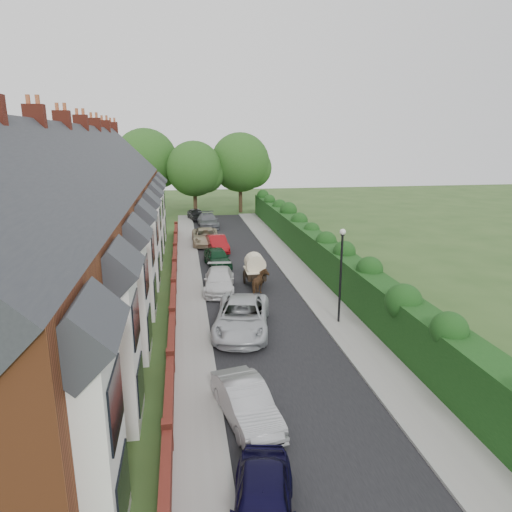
# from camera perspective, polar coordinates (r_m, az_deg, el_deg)

# --- Properties ---
(ground) EXTENTS (140.00, 140.00, 0.00)m
(ground) POSITION_cam_1_polar(r_m,az_deg,el_deg) (20.69, 4.84, -13.27)
(ground) COLOR #2D4C1E
(ground) RESTS_ON ground
(road) EXTENTS (6.00, 58.00, 0.02)m
(road) POSITION_cam_1_polar(r_m,az_deg,el_deg) (30.57, -1.04, -3.78)
(road) COLOR black
(road) RESTS_ON ground
(pavement_hedge_side) EXTENTS (2.20, 58.00, 0.12)m
(pavement_hedge_side) POSITION_cam_1_polar(r_m,az_deg,el_deg) (31.36, 6.41, -3.30)
(pavement_hedge_side) COLOR #999791
(pavement_hedge_side) RESTS_ON ground
(pavement_house_side) EXTENTS (1.70, 58.00, 0.12)m
(pavement_house_side) POSITION_cam_1_polar(r_m,az_deg,el_deg) (30.28, -8.29, -4.02)
(pavement_house_side) COLOR #999791
(pavement_house_side) RESTS_ON ground
(kerb_hedge_side) EXTENTS (0.18, 58.00, 0.13)m
(kerb_hedge_side) POSITION_cam_1_polar(r_m,az_deg,el_deg) (31.11, 4.54, -3.39)
(kerb_hedge_side) COLOR gray
(kerb_hedge_side) RESTS_ON ground
(kerb_house_side) EXTENTS (0.18, 58.00, 0.13)m
(kerb_house_side) POSITION_cam_1_polar(r_m,az_deg,el_deg) (30.29, -6.77, -3.95)
(kerb_house_side) COLOR gray
(kerb_house_side) RESTS_ON ground
(hedge) EXTENTS (2.10, 58.00, 2.85)m
(hedge) POSITION_cam_1_polar(r_m,az_deg,el_deg) (31.45, 9.65, -0.44)
(hedge) COLOR #123912
(hedge) RESTS_ON ground
(terrace_row) EXTENTS (9.05, 40.50, 11.50)m
(terrace_row) POSITION_cam_1_polar(r_m,az_deg,el_deg) (28.87, -21.63, 3.23)
(terrace_row) COLOR brown
(terrace_row) RESTS_ON ground
(garden_wall_row) EXTENTS (0.35, 40.35, 1.10)m
(garden_wall_row) POSITION_cam_1_polar(r_m,az_deg,el_deg) (29.21, -10.24, -3.98)
(garden_wall_row) COLOR maroon
(garden_wall_row) RESTS_ON ground
(lamppost) EXTENTS (0.32, 0.32, 5.16)m
(lamppost) POSITION_cam_1_polar(r_m,az_deg,el_deg) (24.00, 10.60, -1.01)
(lamppost) COLOR black
(lamppost) RESTS_ON ground
(tree_far_left) EXTENTS (7.14, 6.80, 9.29)m
(tree_far_left) POSITION_cam_1_polar(r_m,az_deg,el_deg) (57.96, -7.39, 10.60)
(tree_far_left) COLOR #332316
(tree_far_left) RESTS_ON ground
(tree_far_right) EXTENTS (7.98, 7.60, 10.31)m
(tree_far_right) POSITION_cam_1_polar(r_m,az_deg,el_deg) (60.41, -1.63, 11.44)
(tree_far_right) COLOR #332316
(tree_far_right) RESTS_ON ground
(tree_far_back) EXTENTS (8.40, 8.00, 10.82)m
(tree_far_back) POSITION_cam_1_polar(r_m,az_deg,el_deg) (61.00, -13.21, 11.39)
(tree_far_back) COLOR #332316
(tree_far_back) RESTS_ON ground
(car_navy) EXTENTS (2.34, 4.22, 1.36)m
(car_navy) POSITION_cam_1_polar(r_m,az_deg,el_deg) (13.12, 0.88, -28.61)
(car_navy) COLOR black
(car_navy) RESTS_ON ground
(car_silver_a) EXTENTS (2.28, 4.38, 1.37)m
(car_silver_a) POSITION_cam_1_polar(r_m,az_deg,el_deg) (16.72, -1.25, -17.84)
(car_silver_a) COLOR #9A9B9F
(car_silver_a) RESTS_ON ground
(car_silver_b) EXTENTS (3.76, 6.20, 1.61)m
(car_silver_b) POSITION_cam_1_polar(r_m,az_deg,el_deg) (23.43, -1.76, -7.60)
(car_silver_b) COLOR silver
(car_silver_b) RESTS_ON ground
(car_white) EXTENTS (2.38, 4.89, 1.37)m
(car_white) POSITION_cam_1_polar(r_m,az_deg,el_deg) (29.62, -4.62, -3.07)
(car_white) COLOR silver
(car_white) RESTS_ON ground
(car_green) EXTENTS (2.16, 4.30, 1.41)m
(car_green) POSITION_cam_1_polar(r_m,az_deg,el_deg) (35.17, -4.84, -0.19)
(car_green) COLOR #10351C
(car_green) RESTS_ON ground
(car_red) EXTENTS (1.95, 4.37, 1.39)m
(car_red) POSITION_cam_1_polar(r_m,az_deg,el_deg) (39.78, -4.89, 1.55)
(car_red) COLOR maroon
(car_red) RESTS_ON ground
(car_beige) EXTENTS (2.45, 5.29, 1.47)m
(car_beige) POSITION_cam_1_polar(r_m,az_deg,el_deg) (42.51, -6.31, 2.41)
(car_beige) COLOR tan
(car_beige) RESTS_ON ground
(car_grey) EXTENTS (2.33, 5.25, 1.50)m
(car_grey) POSITION_cam_1_polar(r_m,az_deg,el_deg) (50.75, -6.02, 4.43)
(car_grey) COLOR slate
(car_grey) RESTS_ON ground
(car_black) EXTENTS (2.44, 4.29, 1.38)m
(car_black) POSITION_cam_1_polar(r_m,az_deg,el_deg) (55.36, -7.46, 5.17)
(car_black) COLOR black
(car_black) RESTS_ON ground
(horse) EXTENTS (1.49, 2.04, 1.57)m
(horse) POSITION_cam_1_polar(r_m,az_deg,el_deg) (28.61, 0.50, -3.45)
(horse) COLOR #4F331D
(horse) RESTS_ON ground
(horse_cart) EXTENTS (1.38, 3.06, 2.20)m
(horse_cart) POSITION_cam_1_polar(r_m,az_deg,el_deg) (30.36, -0.13, -1.44)
(horse_cart) COLOR black
(horse_cart) RESTS_ON ground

